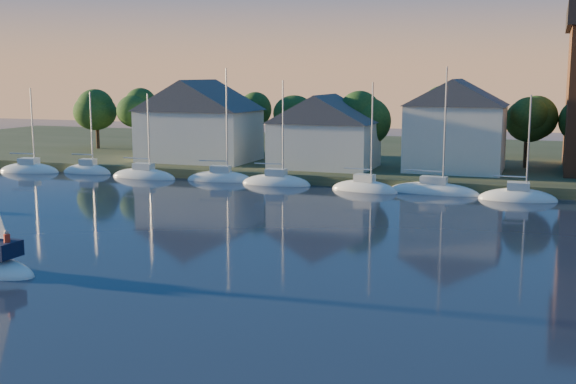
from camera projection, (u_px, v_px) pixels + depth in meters
The scene contains 7 objects.
shoreline_land at pixel (408, 160), 95.33m from camera, with size 160.00×50.00×2.00m, color #303C23.
wooden_dock at pixel (366, 185), 74.02m from camera, with size 120.00×3.00×1.00m, color brown.
clubhouse_west at pixel (199, 119), 86.08m from camera, with size 13.65×9.45×9.64m.
clubhouse_centre at pixel (325, 130), 79.86m from camera, with size 11.55×8.40×8.08m.
clubhouse_east at pixel (456, 124), 76.82m from camera, with size 10.50×8.40×9.80m.
tree_line at pixel (407, 110), 82.37m from camera, with size 93.40×5.40×8.90m.
moored_fleet at pixel (320, 187), 72.58m from camera, with size 79.50×2.40×12.05m.
Camera 1 is at (17.66, -19.44, 11.33)m, focal length 45.00 mm.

